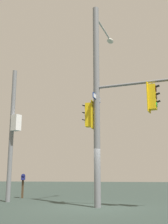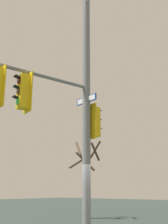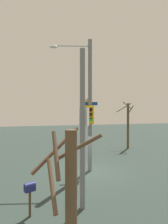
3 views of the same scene
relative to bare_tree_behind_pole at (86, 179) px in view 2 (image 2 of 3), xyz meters
The scene contains 2 objects.
main_signal_pole_assembly 8.94m from the bare_tree_behind_pole, 143.99° to the right, with size 5.03×3.90×9.47m.
bare_tree_behind_pole is the anchor object (origin of this frame).
Camera 2 is at (-8.10, -6.46, 1.65)m, focal length 46.49 mm.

